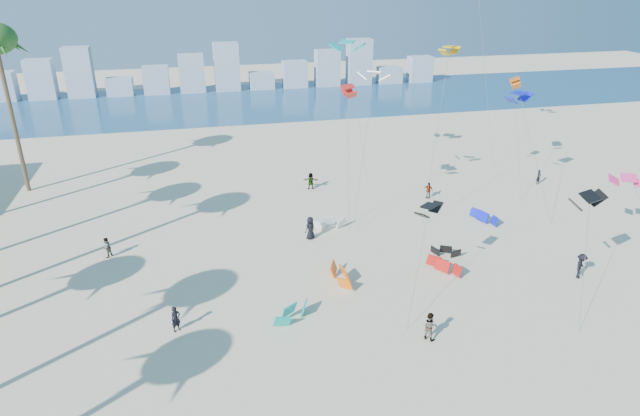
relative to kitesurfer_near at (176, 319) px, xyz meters
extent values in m
plane|color=navy|center=(7.51, 62.28, -0.84)|extent=(220.00, 220.00, 0.00)
imported|color=black|center=(0.00, 0.00, 0.00)|extent=(0.74, 0.67, 1.69)
imported|color=gray|center=(14.70, -4.26, 0.05)|extent=(1.08, 1.11, 1.80)
imported|color=black|center=(10.66, 10.36, 0.12)|extent=(1.13, 1.02, 1.93)
imported|color=gray|center=(23.61, 16.26, -0.05)|extent=(0.94, 0.94, 1.60)
imported|color=black|center=(28.12, -0.17, 0.10)|extent=(1.38, 1.35, 1.90)
imported|color=gray|center=(13.09, 21.23, 0.00)|extent=(1.65, 0.89, 1.69)
imported|color=black|center=(36.16, 17.14, -0.08)|extent=(0.67, 0.59, 1.53)
imported|color=gray|center=(-5.22, 10.90, -0.04)|extent=(0.95, 0.99, 1.61)
cylinder|color=#595959|center=(15.06, -1.32, 2.41)|extent=(2.56, 3.74, 6.53)
cylinder|color=#595959|center=(16.36, 14.31, 5.33)|extent=(2.30, 2.49, 12.36)
cylinder|color=#595959|center=(30.98, 10.99, 4.33)|extent=(1.45, 5.47, 10.38)
cylinder|color=#595959|center=(14.20, 11.67, 5.05)|extent=(0.31, 2.41, 11.81)
cylinder|color=#595959|center=(21.78, 11.80, 6.47)|extent=(2.23, 2.38, 14.64)
cylinder|color=#595959|center=(18.04, 21.81, 6.15)|extent=(1.79, 2.71, 14.00)
cylinder|color=#595959|center=(32.58, 16.34, 4.38)|extent=(1.26, 5.96, 10.46)
cylinder|color=#595959|center=(24.74, -4.21, 2.93)|extent=(1.59, 3.25, 7.56)
cylinder|color=#595959|center=(33.82, 25.71, 8.15)|extent=(1.00, 5.92, 18.01)
cylinder|color=brown|center=(-14.51, 27.28, 6.49)|extent=(0.40, 0.40, 14.67)
cube|color=#9EADBF|center=(-28.29, 72.28, 1.55)|extent=(4.40, 3.00, 4.80)
cube|color=#9EADBF|center=(-22.09, 72.28, 2.45)|extent=(4.40, 3.00, 6.60)
cube|color=#9EADBF|center=(-15.89, 72.28, 3.35)|extent=(4.40, 3.00, 8.40)
cube|color=#9EADBF|center=(-9.69, 72.28, 0.65)|extent=(4.40, 3.00, 3.00)
cube|color=#9EADBF|center=(-3.49, 72.28, 1.55)|extent=(4.40, 3.00, 4.80)
cube|color=#9EADBF|center=(2.71, 72.28, 2.45)|extent=(4.40, 3.00, 6.60)
cube|color=#9EADBF|center=(8.91, 72.28, 3.35)|extent=(4.40, 3.00, 8.40)
cube|color=#9EADBF|center=(15.11, 72.28, 0.65)|extent=(4.40, 3.00, 3.00)
cube|color=#9EADBF|center=(21.31, 72.28, 1.55)|extent=(4.40, 3.00, 4.80)
cube|color=#9EADBF|center=(27.51, 72.28, 2.45)|extent=(4.40, 3.00, 6.60)
cube|color=#9EADBF|center=(33.71, 72.28, 3.35)|extent=(4.40, 3.00, 8.40)
cube|color=#9EADBF|center=(39.91, 72.28, 0.65)|extent=(4.40, 3.00, 3.00)
cube|color=#9EADBF|center=(46.11, 72.28, 1.55)|extent=(4.40, 3.00, 4.80)
camera|label=1|loc=(2.12, -29.19, 19.61)|focal=30.86mm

